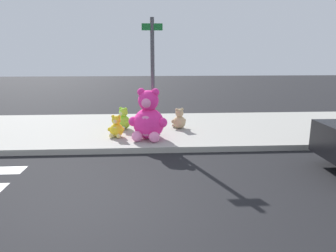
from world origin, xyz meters
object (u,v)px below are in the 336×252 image
Objects in this scene: sign_pole at (153,74)px; plush_yellow at (116,128)px; plush_brown at (148,121)px; plush_pink_large at (148,119)px; plush_lime at (123,120)px; plush_tan at (179,120)px.

sign_pole is 5.18× the size of plush_yellow.
plush_brown is 0.92× the size of plush_yellow.
plush_pink_large reaches higher than plush_lime.
plush_tan is at bearing 36.29° from sign_pole.
plush_lime is at bearing 147.05° from sign_pole.
plush_tan is (0.81, 0.59, -1.44)m from sign_pole.
plush_brown is at bearing 91.05° from plush_pink_large.
plush_tan is at bearing -1.60° from plush_brown.
plush_yellow is at bearing 163.83° from plush_pink_large.
plush_pink_large is (-0.14, -0.59, -1.15)m from sign_pole.
plush_pink_large is 0.97m from plush_yellow.
plush_tan is 1.03× the size of plush_yellow.
sign_pole reaches higher than plush_tan.
sign_pole is at bearing -75.60° from plush_brown.
sign_pole is at bearing 18.00° from plush_yellow.
sign_pole is at bearing -143.71° from plush_tan.
sign_pole reaches higher than plush_yellow.
plush_lime is (-0.91, 0.59, -1.43)m from sign_pole.
plush_pink_large reaches higher than plush_yellow.
plush_brown is 0.97m from plush_tan.
sign_pole is 1.79m from plush_lime.
plush_yellow reaches higher than plush_brown.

